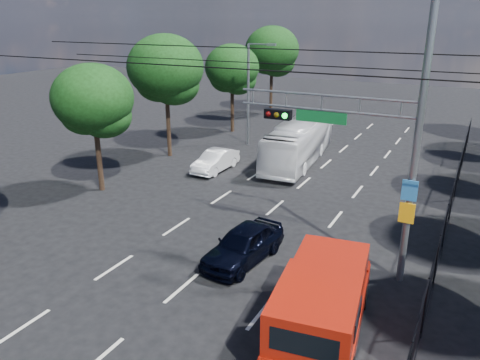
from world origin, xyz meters
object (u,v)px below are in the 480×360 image
Objects in this scene: signal_mast at (379,131)px; white_bus at (299,142)px; red_pickup at (323,301)px; navy_hatchback at (243,244)px; white_van at (216,161)px.

signal_mast is 14.08m from white_bus.
signal_mast is 1.55× the size of red_pickup.
navy_hatchback is 0.42× the size of white_bus.
navy_hatchback is at bearing -162.88° from signal_mast.
white_bus is 5.48m from white_van.
red_pickup is at bearing -47.80° from white_van.
navy_hatchback is 11.08m from white_van.
white_van is (-6.48, 8.98, -0.07)m from navy_hatchback.
red_pickup is 1.64× the size of white_van.
signal_mast reaches higher than white_bus.
white_van is at bearing -139.44° from white_bus.
red_pickup reaches higher than navy_hatchback.
signal_mast is 6.39m from navy_hatchback.
signal_mast reaches higher than white_van.
navy_hatchback is at bearing -83.60° from white_bus.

